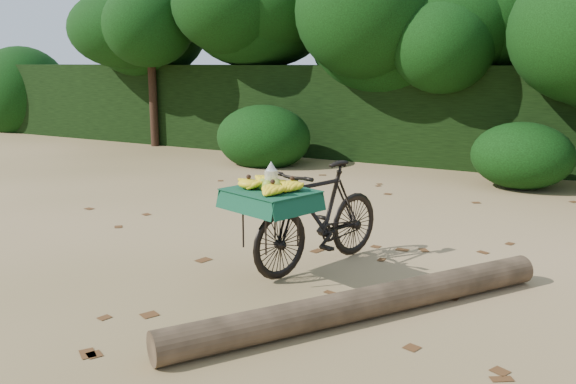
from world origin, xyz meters
The scene contains 7 objects.
ground centered at (0.00, 0.00, 0.00)m, with size 80.00×80.00×0.00m, color tan.
vendor_bicycle centered at (0.47, -0.36, 0.49)m, with size 1.03×1.78×0.97m.
fallen_log centered at (1.31, -1.20, 0.12)m, with size 0.23×0.23×3.23m, color brown.
hedge_backdrop centered at (0.00, 6.30, 0.90)m, with size 26.00×1.80×1.80m, color black.
tree_row centered at (-0.65, 5.50, 2.00)m, with size 14.50×2.00×4.00m, color black, non-canonical shape.
bush_clumps centered at (0.50, 4.30, 0.45)m, with size 8.80×1.70×0.90m, color black, non-canonical shape.
leaf_litter centered at (0.00, 0.65, 0.01)m, with size 7.00×7.30×0.01m, color #523016, non-canonical shape.
Camera 1 is at (2.88, -5.16, 1.85)m, focal length 38.00 mm.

